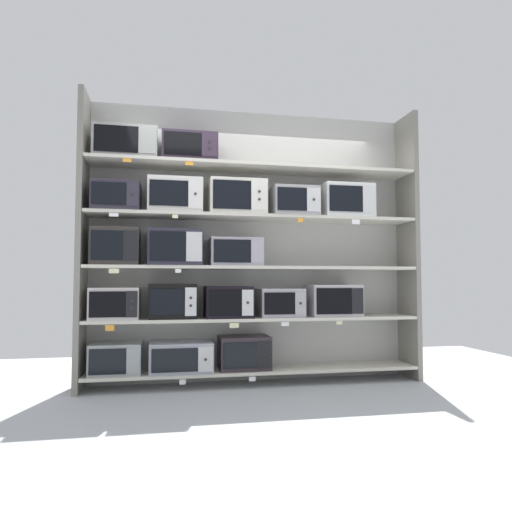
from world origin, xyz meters
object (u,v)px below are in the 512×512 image
object	(u,v)px
microwave_1	(181,356)
microwave_6	(280,303)
microwave_11	(117,198)
microwave_12	(175,197)
microwave_9	(175,248)
microwave_4	(173,301)
microwave_10	(235,252)
microwave_13	(237,198)
microwave_2	(244,352)
microwave_5	(228,302)
microwave_14	(293,203)
microwave_0	(116,358)
microwave_3	(116,303)
microwave_16	(126,145)
microwave_15	(344,202)
microwave_7	(333,300)
microwave_8	(116,247)
microwave_17	(189,149)

from	to	relation	value
microwave_1	microwave_6	bearing A→B (deg)	0.00
microwave_11	microwave_12	size ratio (longest dim) A/B	0.85
microwave_9	microwave_11	xyz separation A→B (m)	(-0.54, 0.00, 0.46)
microwave_4	microwave_11	size ratio (longest dim) A/B	1.02
microwave_10	microwave_13	bearing A→B (deg)	-0.03
microwave_1	microwave_6	xyz separation A→B (m)	(0.95, 0.00, 0.49)
microwave_1	microwave_2	distance (m)	0.60
microwave_5	microwave_10	distance (m)	0.48
microwave_14	microwave_0	bearing A→B (deg)	-179.99
microwave_3	microwave_16	world-z (taller)	microwave_16
microwave_0	microwave_10	distance (m)	1.47
microwave_2	microwave_5	size ratio (longest dim) A/B	1.09
microwave_16	microwave_15	bearing A→B (deg)	0.01
microwave_7	microwave_12	xyz separation A→B (m)	(-1.57, 0.00, 0.99)
microwave_6	microwave_13	distance (m)	1.10
microwave_2	microwave_8	size ratio (longest dim) A/B	1.13
microwave_3	microwave_11	size ratio (longest dim) A/B	1.01
microwave_1	microwave_16	xyz separation A→B (m)	(-0.53, -0.00, 1.98)
microwave_9	microwave_17	xyz separation A→B (m)	(0.13, -0.00, 0.95)
microwave_12	microwave_3	bearing A→B (deg)	-179.97
microwave_4	microwave_12	size ratio (longest dim) A/B	0.86
microwave_10	microwave_12	size ratio (longest dim) A/B	0.98
microwave_15	microwave_1	bearing A→B (deg)	-180.00
microwave_10	microwave_14	bearing A→B (deg)	0.02
microwave_1	microwave_13	bearing A→B (deg)	-0.02
microwave_5	microwave_16	size ratio (longest dim) A/B	0.76
microwave_7	microwave_16	bearing A→B (deg)	180.00
microwave_4	microwave_3	bearing A→B (deg)	-179.97
microwave_0	microwave_2	bearing A→B (deg)	0.01
microwave_13	microwave_15	xyz separation A→B (m)	(1.11, 0.00, -0.00)
microwave_5	microwave_13	size ratio (longest dim) A/B	0.81
microwave_3	microwave_14	xyz separation A→B (m)	(1.68, 0.00, 0.98)
microwave_0	microwave_17	world-z (taller)	microwave_17
microwave_2	microwave_10	xyz separation A→B (m)	(-0.09, -0.00, 0.96)
microwave_3	microwave_17	distance (m)	1.61
microwave_8	microwave_11	xyz separation A→B (m)	(0.00, 0.00, 0.46)
microwave_6	microwave_9	xyz separation A→B (m)	(-1.02, -0.00, 0.52)
microwave_10	microwave_16	bearing A→B (deg)	-180.00
microwave_3	microwave_4	distance (m)	0.52
microwave_7	microwave_10	bearing A→B (deg)	180.00
microwave_13	microwave_3	bearing A→B (deg)	180.00
microwave_3	microwave_8	distance (m)	0.52
microwave_1	microwave_4	size ratio (longest dim) A/B	1.32
microwave_12	microwave_5	bearing A→B (deg)	-0.04
microwave_2	microwave_12	distance (m)	1.63
microwave_3	microwave_5	bearing A→B (deg)	-0.00
microwave_2	microwave_6	size ratio (longest dim) A/B	1.12
microwave_6	microwave_15	xyz separation A→B (m)	(0.68, -0.00, 1.01)
microwave_2	microwave_5	bearing A→B (deg)	-179.95
microwave_7	microwave_15	bearing A→B (deg)	0.10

